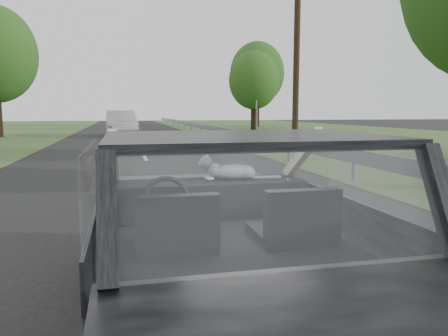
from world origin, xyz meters
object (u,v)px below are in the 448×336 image
other_car (121,123)px  highway_sign (257,120)px  utility_pole (297,49)px  cat (232,171)px  subject_car (227,232)px

other_car → highway_sign: highway_sign is taller
utility_pole → highway_sign: bearing=92.9°
cat → highway_sign: (6.63, 20.57, 0.01)m
other_car → highway_sign: size_ratio=2.26×
subject_car → utility_pole: (7.09, 16.08, 3.66)m
subject_car → utility_pole: 17.95m
other_car → utility_pole: utility_pole is taller
cat → other_car: size_ratio=0.10×
cat → other_car: (-0.99, 24.70, -0.27)m
cat → other_car: bearing=97.5°
highway_sign → utility_pole: bearing=-73.0°
utility_pole → cat: bearing=-114.1°
cat → highway_sign: bearing=77.4°
cat → utility_pole: size_ratio=0.06×
cat → other_car: other_car is taller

